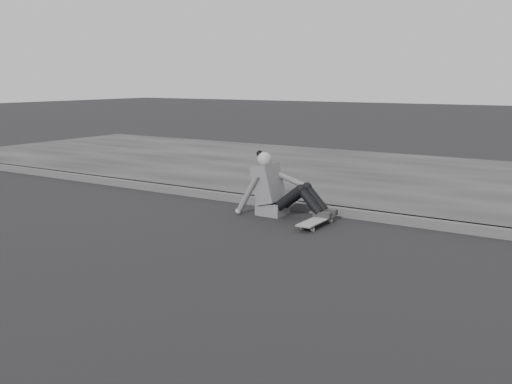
% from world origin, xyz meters
% --- Properties ---
extents(ground, '(80.00, 80.00, 0.00)m').
position_xyz_m(ground, '(0.00, 0.00, 0.00)').
color(ground, black).
rests_on(ground, ground).
extents(curb, '(24.00, 0.16, 0.12)m').
position_xyz_m(curb, '(0.00, 2.58, 0.06)').
color(curb, '#464646').
rests_on(curb, ground).
extents(sidewalk, '(24.00, 6.00, 0.12)m').
position_xyz_m(sidewalk, '(0.00, 5.60, 0.06)').
color(sidewalk, '#323232').
rests_on(sidewalk, ground).
extents(skateboard, '(0.20, 0.78, 0.09)m').
position_xyz_m(skateboard, '(-1.62, 1.90, 0.07)').
color(skateboard, '#9C9C97').
rests_on(skateboard, ground).
extents(seated_woman, '(1.38, 0.46, 0.88)m').
position_xyz_m(seated_woman, '(-2.35, 2.14, 0.36)').
color(seated_woman, '#575759').
rests_on(seated_woman, ground).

